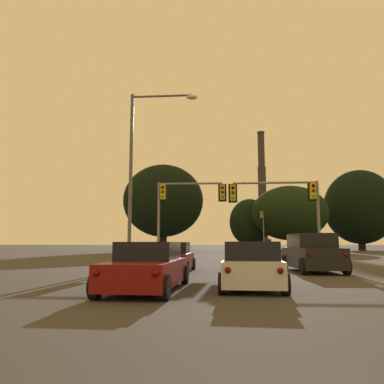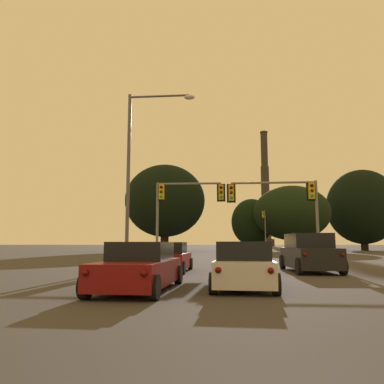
% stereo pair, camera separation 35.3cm
% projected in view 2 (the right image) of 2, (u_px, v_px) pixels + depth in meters
% --- Properties ---
extents(sedan_left_lane_second, '(2.12, 4.75, 1.43)m').
position_uv_depth(sedan_left_lane_second, '(140.00, 267.00, 11.21)').
color(sedan_left_lane_second, maroon).
rests_on(sedan_left_lane_second, ground_plane).
extents(suv_right_lane_front, '(2.29, 4.97, 1.86)m').
position_uv_depth(suv_right_lane_front, '(309.00, 253.00, 18.35)').
color(suv_right_lane_front, black).
rests_on(suv_right_lane_front, ground_plane).
extents(hatchback_left_lane_front, '(1.96, 4.13, 1.44)m').
position_uv_depth(hatchback_left_lane_front, '(170.00, 258.00, 18.29)').
color(hatchback_left_lane_front, maroon).
rests_on(hatchback_left_lane_front, ground_plane).
extents(hatchback_center_lane_second, '(2.08, 4.17, 1.44)m').
position_uv_depth(hatchback_center_lane_second, '(244.00, 267.00, 11.63)').
color(hatchback_center_lane_second, silver).
rests_on(hatchback_center_lane_second, ground_plane).
extents(traffic_light_overhead_right, '(5.91, 0.50, 5.39)m').
position_uv_depth(traffic_light_overhead_right, '(285.00, 200.00, 24.09)').
color(traffic_light_overhead_right, slate).
rests_on(traffic_light_overhead_right, ground_plane).
extents(traffic_light_overhead_left, '(4.92, 0.50, 5.61)m').
position_uv_depth(traffic_light_overhead_left, '(180.00, 201.00, 25.96)').
color(traffic_light_overhead_left, slate).
rests_on(traffic_light_overhead_left, ground_plane).
extents(traffic_light_far_right, '(0.78, 0.50, 6.66)m').
position_uv_depth(traffic_light_far_right, '(264.00, 225.00, 60.37)').
color(traffic_light_far_right, slate).
rests_on(traffic_light_far_right, ground_plane).
extents(street_lamp, '(3.90, 0.36, 9.97)m').
position_uv_depth(street_lamp, '(138.00, 160.00, 21.22)').
color(street_lamp, '#56565B').
rests_on(street_lamp, ground_plane).
extents(smokestack, '(6.83, 6.83, 52.44)m').
position_uv_depth(smokestack, '(266.00, 200.00, 168.39)').
color(smokestack, '#2B2722').
rests_on(smokestack, ground_plane).
extents(treeline_left_mid, '(13.01, 11.70, 11.17)m').
position_uv_depth(treeline_left_mid, '(292.00, 213.00, 63.91)').
color(treeline_left_mid, black).
rests_on(treeline_left_mid, ground_plane).
extents(treeline_far_left, '(13.61, 12.25, 14.74)m').
position_uv_depth(treeline_far_left, '(165.00, 201.00, 63.77)').
color(treeline_far_left, black).
rests_on(treeline_far_left, ground_plane).
extents(treeline_center_left, '(7.45, 6.70, 9.48)m').
position_uv_depth(treeline_center_left, '(252.00, 222.00, 68.36)').
color(treeline_center_left, black).
rests_on(treeline_center_left, ground_plane).
extents(treeline_far_right, '(13.06, 11.75, 15.17)m').
position_uv_depth(treeline_far_right, '(362.00, 207.00, 70.14)').
color(treeline_far_right, black).
rests_on(treeline_far_right, ground_plane).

